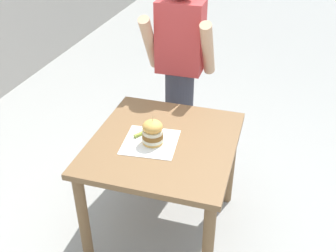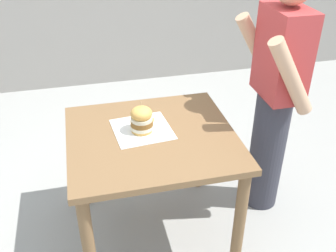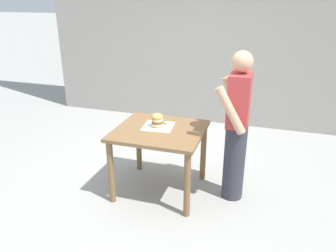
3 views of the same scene
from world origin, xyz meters
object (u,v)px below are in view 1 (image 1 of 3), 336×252
patio_table (164,157)px  diner_across_table (180,72)px  sandwich (153,132)px  pickle_spear (140,134)px

patio_table → diner_across_table: size_ratio=0.59×
patio_table → diner_across_table: (-0.12, 0.84, 0.23)m
patio_table → sandwich: 0.23m
sandwich → diner_across_table: 0.89m
sandwich → pickle_spear: 0.14m
pickle_spear → patio_table: bearing=-1.9°
diner_across_table → patio_table: bearing=-81.9°
patio_table → diner_across_table: bearing=98.1°
patio_table → pickle_spear: bearing=178.1°
patio_table → pickle_spear: pickle_spear is taller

